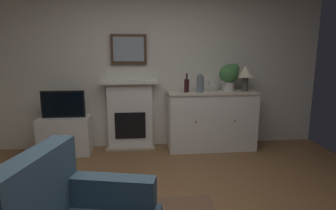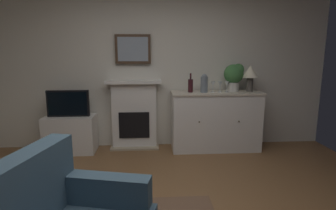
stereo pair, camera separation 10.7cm
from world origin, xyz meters
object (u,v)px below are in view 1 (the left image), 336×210
object	(u,v)px
tv_cabinet	(66,135)
vase_decorative	(200,83)
sideboard_cabinet	(211,120)
framed_picture	(129,49)
tv_set	(63,104)
fireplace_unit	(130,115)
potted_plant_small	(230,75)
wine_glass_right	(223,84)
wine_glass_center	(216,84)
wine_bottle	(187,85)
table_lamp	(245,73)
wine_glass_left	(209,84)

from	to	relation	value
tv_cabinet	vase_decorative	bearing A→B (deg)	-1.81
sideboard_cabinet	vase_decorative	size ratio (longest dim) A/B	4.97
framed_picture	tv_set	world-z (taller)	framed_picture
sideboard_cabinet	fireplace_unit	bearing A→B (deg)	172.14
fireplace_unit	potted_plant_small	distance (m)	1.70
wine_glass_right	tv_cabinet	size ratio (longest dim) A/B	0.22
wine_glass_right	tv_set	bearing A→B (deg)	179.55
framed_picture	wine_glass_center	distance (m)	1.45
framed_picture	sideboard_cabinet	xyz separation A→B (m)	(1.28, -0.22, -1.11)
wine_bottle	wine_glass_right	bearing A→B (deg)	-0.20
wine_bottle	fireplace_unit	bearing A→B (deg)	166.96
wine_bottle	wine_glass_center	distance (m)	0.45
table_lamp	vase_decorative	distance (m)	0.74
wine_bottle	tv_set	distance (m)	1.87
fireplace_unit	wine_glass_center	bearing A→B (deg)	-9.76
fireplace_unit	table_lamp	world-z (taller)	table_lamp
fireplace_unit	tv_set	xyz separation A→B (m)	(-0.98, -0.19, 0.22)
table_lamp	wine_glass_left	world-z (taller)	table_lamp
fireplace_unit	potted_plant_small	world-z (taller)	potted_plant_small
sideboard_cabinet	potted_plant_small	xyz separation A→B (m)	(0.28, 0.05, 0.72)
vase_decorative	potted_plant_small	size ratio (longest dim) A/B	0.65
vase_decorative	potted_plant_small	distance (m)	0.51
wine_glass_right	potted_plant_small	bearing A→B (deg)	28.83
sideboard_cabinet	tv_set	world-z (taller)	tv_set
framed_picture	vase_decorative	distance (m)	1.22
framed_picture	wine_glass_left	bearing A→B (deg)	-12.48
tv_cabinet	potted_plant_small	world-z (taller)	potted_plant_small
tv_cabinet	wine_glass_center	bearing A→B (deg)	-1.64
wine_glass_left	sideboard_cabinet	bearing A→B (deg)	34.22
sideboard_cabinet	wine_glass_right	bearing A→B (deg)	-10.14
wine_glass_right	potted_plant_small	world-z (taller)	potted_plant_small
table_lamp	potted_plant_small	xyz separation A→B (m)	(-0.24, 0.05, -0.02)
fireplace_unit	tv_set	distance (m)	1.02
wine_glass_center	potted_plant_small	bearing A→B (deg)	21.70
wine_glass_center	wine_glass_right	xyz separation A→B (m)	(0.11, 0.02, 0.00)
wine_glass_left	wine_glass_center	xyz separation A→B (m)	(0.11, -0.00, 0.00)
wine_glass_left	tv_set	world-z (taller)	wine_glass_left
sideboard_cabinet	potted_plant_small	bearing A→B (deg)	9.10
table_lamp	potted_plant_small	distance (m)	0.24
wine_glass_center	vase_decorative	world-z (taller)	vase_decorative
potted_plant_small	framed_picture	bearing A→B (deg)	173.55
fireplace_unit	wine_glass_right	world-z (taller)	fireplace_unit
fireplace_unit	wine_glass_center	world-z (taller)	fireplace_unit
fireplace_unit	tv_cabinet	size ratio (longest dim) A/B	1.47
wine_glass_center	wine_glass_right	size ratio (longest dim) A/B	1.00
wine_bottle	tv_cabinet	xyz separation A→B (m)	(-1.85, 0.04, -0.75)
sideboard_cabinet	wine_bottle	size ratio (longest dim) A/B	4.82
sideboard_cabinet	tv_set	distance (m)	2.28
framed_picture	tv_cabinet	world-z (taller)	framed_picture
table_lamp	tv_set	bearing A→B (deg)	-179.83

